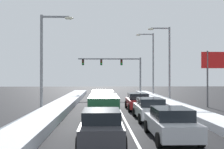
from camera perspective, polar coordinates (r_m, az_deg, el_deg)
ground_plane at (r=21.60m, az=2.11°, el=-8.39°), size 120.00×120.00×0.00m
lane_stripe_between_right_lane_and_center_lane at (r=25.58m, az=1.44°, el=-7.13°), size 0.14×44.26×0.01m
snow_bank_right_shoulder at (r=26.41m, az=13.07°, el=-6.40°), size 1.83×44.26×0.47m
snow_bank_left_shoulder at (r=25.77m, az=-10.48°, el=-6.42°), size 2.06×44.26×0.60m
sedan_silver_right_lane_nearest at (r=13.41m, az=12.27°, el=-9.98°), size 2.00×4.50×1.51m
sedan_white_right_lane_second at (r=19.00m, az=7.98°, el=-7.16°), size 2.00×4.50×1.51m
sedan_red_right_lane_third at (r=24.47m, az=5.41°, el=-5.65°), size 2.00×4.50×1.51m
sedan_charcoal_center_lane_nearest at (r=12.40m, az=-2.22°, el=-10.78°), size 2.00×4.50×1.51m
suv_green_center_lane_second at (r=18.75m, az=-1.80°, el=-6.47°), size 2.16×4.90×1.67m
suv_black_center_lane_third at (r=25.25m, az=-1.98°, el=-4.91°), size 2.16×4.90×1.67m
traffic_light_gantry at (r=45.57m, az=1.35°, el=1.75°), size 10.60×0.47×6.20m
street_lamp_right_mid at (r=32.36m, az=11.41°, el=3.52°), size 2.66×0.36×8.79m
street_lamp_right_far at (r=40.16m, az=8.20°, el=3.16°), size 2.66×0.36×9.33m
street_lamp_left_mid at (r=22.36m, az=-13.69°, el=4.14°), size 2.66×0.36×7.93m
roadside_sign_right at (r=28.39m, az=21.31°, el=1.68°), size 3.20×0.16×5.50m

